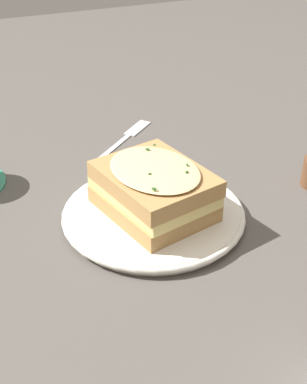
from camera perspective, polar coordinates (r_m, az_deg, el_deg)
The scene contains 4 objects.
ground_plane at distance 0.73m, azimuth 1.48°, elevation -3.66°, with size 2.40×2.40×0.00m, color #514C47.
dinner_plate at distance 0.74m, azimuth -0.00°, elevation -2.38°, with size 0.25×0.25×0.02m.
sandwich at distance 0.71m, azimuth 0.05°, elevation 0.28°, with size 0.15×0.18×0.07m.
fork at distance 0.97m, azimuth -2.64°, elevation 6.13°, with size 0.14×0.12×0.00m.
Camera 1 is at (-0.25, -0.53, 0.43)m, focal length 50.00 mm.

